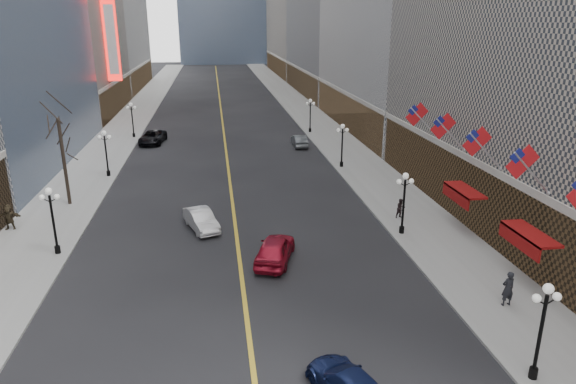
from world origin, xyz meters
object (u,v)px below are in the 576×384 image
object	(u,v)px
streetlamp_west_3	(132,116)
car_nb_mid	(201,220)
streetlamp_east_3	(310,112)
car_nb_far	(153,137)
streetlamp_east_0	(542,322)
streetlamp_east_2	(342,141)
streetlamp_west_1	(52,214)
car_sb_far	(299,141)
ped_ne_corner	(508,289)
car_sb_mid	(275,249)
streetlamp_west_2	(106,149)
streetlamp_east_1	(404,197)

from	to	relation	value
streetlamp_west_3	car_nb_mid	world-z (taller)	streetlamp_west_3
streetlamp_east_3	car_nb_far	distance (m)	21.20
streetlamp_east_0	streetlamp_east_2	world-z (taller)	same
streetlamp_east_3	streetlamp_west_1	size ratio (longest dim) A/B	1.00
car_nb_mid	car_sb_far	size ratio (longest dim) A/B	1.03
streetlamp_east_0	ped_ne_corner	xyz separation A→B (m)	(2.08, 5.71, -1.76)
car_nb_far	car_sb_mid	bearing A→B (deg)	-65.07
streetlamp_west_2	ped_ne_corner	bearing A→B (deg)	-47.77
streetlamp_east_1	streetlamp_east_3	size ratio (longest dim) A/B	1.00
streetlamp_east_2	streetlamp_west_1	bearing A→B (deg)	-142.67
streetlamp_east_1	car_nb_far	size ratio (longest dim) A/B	0.79
streetlamp_east_0	car_nb_mid	xyz separation A→B (m)	(-14.30, 19.19, -2.17)
streetlamp_west_1	ped_ne_corner	bearing A→B (deg)	-21.84
streetlamp_east_2	streetlamp_east_3	distance (m)	18.00
streetlamp_east_3	ped_ne_corner	bearing A→B (deg)	-87.43
streetlamp_east_3	streetlamp_west_2	xyz separation A→B (m)	(-23.60, -18.00, 0.00)
car_nb_mid	ped_ne_corner	distance (m)	21.22
streetlamp_west_3	car_nb_far	world-z (taller)	streetlamp_west_3
streetlamp_east_3	ped_ne_corner	distance (m)	46.37
streetlamp_east_0	streetlamp_west_2	world-z (taller)	same
streetlamp_east_1	car_sb_mid	distance (m)	10.21
car_nb_mid	car_sb_far	bearing A→B (deg)	46.49
streetlamp_east_0	streetlamp_east_3	distance (m)	52.00
streetlamp_east_0	car_nb_far	bearing A→B (deg)	113.21
streetlamp_west_2	car_sb_mid	distance (m)	25.33
streetlamp_east_1	streetlamp_west_3	distance (m)	43.05
streetlamp_east_0	streetlamp_west_1	xyz separation A→B (m)	(-23.60, 16.00, 0.00)
streetlamp_west_1	streetlamp_west_3	xyz separation A→B (m)	(0.00, 36.00, 0.00)
streetlamp_west_2	car_nb_mid	xyz separation A→B (m)	(9.30, -14.81, -2.17)
streetlamp_east_1	car_sb_far	distance (m)	28.43
streetlamp_west_1	car_sb_mid	bearing A→B (deg)	-11.96
streetlamp_east_2	ped_ne_corner	bearing A→B (deg)	-85.80
streetlamp_east_3	ped_ne_corner	world-z (taller)	streetlamp_east_3
streetlamp_east_2	ped_ne_corner	distance (m)	28.42
ped_ne_corner	car_nb_mid	bearing A→B (deg)	-43.99
streetlamp_west_3	car_sb_far	bearing A→B (deg)	-20.55
streetlamp_east_0	streetlamp_west_3	distance (m)	57.10
streetlamp_west_2	streetlamp_west_1	bearing A→B (deg)	-90.00
car_nb_mid	car_nb_far	world-z (taller)	car_nb_far
streetlamp_east_1	streetlamp_east_3	bearing A→B (deg)	90.00
streetlamp_east_1	streetlamp_west_2	size ratio (longest dim) A/B	1.00
ped_ne_corner	streetlamp_west_2	bearing A→B (deg)	-52.30
streetlamp_west_2	streetlamp_west_3	distance (m)	18.00
streetlamp_west_1	car_sb_mid	xyz separation A→B (m)	(14.05, -2.98, -2.05)
streetlamp_east_3	car_nb_mid	size ratio (longest dim) A/B	1.02
streetlamp_west_1	car_sb_mid	world-z (taller)	streetlamp_west_1
car_nb_far	car_sb_far	world-z (taller)	car_nb_far
streetlamp_east_0	streetlamp_east_1	distance (m)	16.00
streetlamp_east_0	streetlamp_west_1	distance (m)	28.51
streetlamp_east_1	car_sb_far	xyz separation A→B (m)	(-2.80, 28.20, -2.19)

